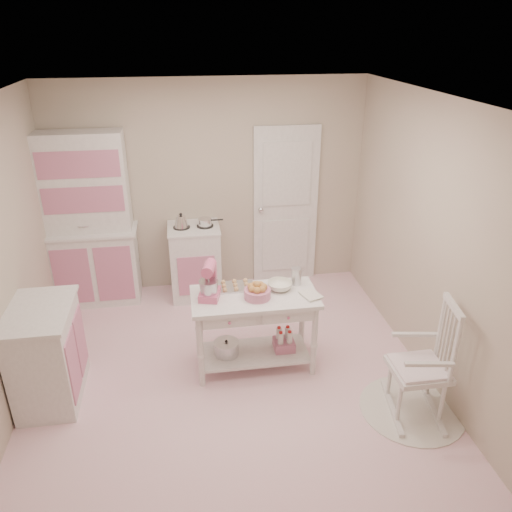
{
  "coord_description": "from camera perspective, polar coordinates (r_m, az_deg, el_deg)",
  "views": [
    {
      "loc": [
        -0.36,
        -4.0,
        3.14
      ],
      "look_at": [
        0.36,
        0.56,
        0.97
      ],
      "focal_mm": 35.0,
      "sensor_mm": 36.0,
      "label": 1
    }
  ],
  "objects": [
    {
      "name": "door",
      "position": [
        6.38,
        3.4,
        5.67
      ],
      "size": [
        0.82,
        0.05,
        2.04
      ],
      "primitive_type": "cube",
      "color": "silver",
      "rests_on": "ground"
    },
    {
      "name": "recipe_book",
      "position": [
        4.71,
        5.48,
        -4.68
      ],
      "size": [
        0.22,
        0.25,
        0.02
      ],
      "primitive_type": "imported",
      "rotation": [
        0.0,
        0.0,
        0.33
      ],
      "color": "silver",
      "rests_on": "work_table"
    },
    {
      "name": "bread_basket",
      "position": [
        4.67,
        0.15,
        -4.31
      ],
      "size": [
        0.25,
        0.25,
        0.09
      ],
      "primitive_type": "cylinder",
      "color": "#C57192",
      "rests_on": "work_table"
    },
    {
      "name": "hutch",
      "position": [
        6.13,
        -18.53,
        3.76
      ],
      "size": [
        1.06,
        0.5,
        2.08
      ],
      "primitive_type": "cube",
      "color": "silver",
      "rests_on": "ground"
    },
    {
      "name": "cookie_tray",
      "position": [
        4.87,
        -2.26,
        -3.53
      ],
      "size": [
        0.34,
        0.24,
        0.02
      ],
      "primitive_type": "cube",
      "color": "silver",
      "rests_on": "work_table"
    },
    {
      "name": "mixing_bowl",
      "position": [
        4.82,
        2.73,
        -3.41
      ],
      "size": [
        0.24,
        0.24,
        0.08
      ],
      "primitive_type": "imported",
      "color": "silver",
      "rests_on": "work_table"
    },
    {
      "name": "rocking_chair",
      "position": [
        4.54,
        18.24,
        -11.16
      ],
      "size": [
        0.59,
        0.79,
        1.1
      ],
      "primitive_type": "cube",
      "rotation": [
        0.0,
        0.0,
        -0.16
      ],
      "color": "silver",
      "rests_on": "ground"
    },
    {
      "name": "work_table",
      "position": [
        4.94,
        -0.18,
        -8.54
      ],
      "size": [
        1.2,
        0.6,
        0.8
      ],
      "primitive_type": "cube",
      "color": "silver",
      "rests_on": "ground"
    },
    {
      "name": "stand_mixer",
      "position": [
        4.63,
        -5.38,
        -2.94
      ],
      "size": [
        0.26,
        0.32,
        0.34
      ],
      "primitive_type": "cube",
      "rotation": [
        0.0,
        0.0,
        -0.25
      ],
      "color": "#D65A86",
      "rests_on": "work_table"
    },
    {
      "name": "lace_rug",
      "position": [
        4.87,
        17.35,
        -16.35
      ],
      "size": [
        0.92,
        0.92,
        0.01
      ],
      "primitive_type": "cylinder",
      "color": "white",
      "rests_on": "ground"
    },
    {
      "name": "base_cabinet",
      "position": [
        4.9,
        -22.76,
        -10.31
      ],
      "size": [
        0.54,
        0.84,
        0.92
      ],
      "primitive_type": "cube",
      "color": "silver",
      "rests_on": "ground"
    },
    {
      "name": "metal_pitcher",
      "position": [
        4.91,
        4.61,
        -2.32
      ],
      "size": [
        0.1,
        0.1,
        0.17
      ],
      "primitive_type": "cylinder",
      "color": "silver",
      "rests_on": "work_table"
    },
    {
      "name": "room_shell",
      "position": [
        4.29,
        -3.63,
        4.71
      ],
      "size": [
        3.84,
        3.84,
        2.62
      ],
      "color": "pink",
      "rests_on": "ground"
    },
    {
      "name": "stove",
      "position": [
        6.22,
        -6.95,
        -0.59
      ],
      "size": [
        0.62,
        0.57,
        0.92
      ],
      "primitive_type": "cube",
      "color": "silver",
      "rests_on": "ground"
    }
  ]
}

